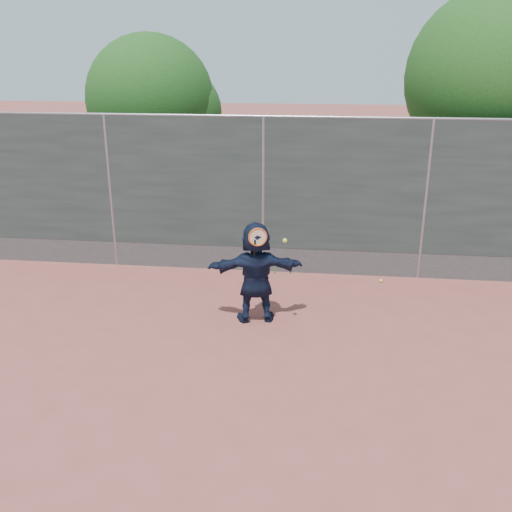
# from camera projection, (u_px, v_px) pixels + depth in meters

# --- Properties ---
(ground) EXTENTS (80.00, 80.00, 0.00)m
(ground) POSITION_uv_depth(u_px,v_px,m) (236.00, 361.00, 8.05)
(ground) COLOR #9E4C42
(ground) RESTS_ON ground
(player) EXTENTS (1.59, 0.78, 1.65)m
(player) POSITION_uv_depth(u_px,v_px,m) (256.00, 272.00, 9.01)
(player) COLOR #121A31
(player) RESTS_ON ground
(ball_ground) EXTENTS (0.07, 0.07, 0.07)m
(ball_ground) POSITION_uv_depth(u_px,v_px,m) (381.00, 281.00, 10.74)
(ball_ground) COLOR #DDF937
(ball_ground) RESTS_ON ground
(fence) EXTENTS (20.00, 0.06, 3.03)m
(fence) POSITION_uv_depth(u_px,v_px,m) (263.00, 193.00, 10.77)
(fence) COLOR #38423D
(fence) RESTS_ON ground
(swing_action) EXTENTS (0.60, 0.19, 0.51)m
(swing_action) POSITION_uv_depth(u_px,v_px,m) (260.00, 238.00, 8.59)
(swing_action) COLOR #D75314
(swing_action) RESTS_ON ground
(tree_right) EXTENTS (3.78, 3.60, 5.39)m
(tree_right) POSITION_uv_depth(u_px,v_px,m) (502.00, 83.00, 11.70)
(tree_right) COLOR #382314
(tree_right) RESTS_ON ground
(tree_left) EXTENTS (3.15, 3.00, 4.53)m
(tree_left) POSITION_uv_depth(u_px,v_px,m) (158.00, 103.00, 13.47)
(tree_left) COLOR #382314
(tree_left) RESTS_ON ground
(weed_clump) EXTENTS (0.68, 0.07, 0.30)m
(weed_clump) POSITION_uv_depth(u_px,v_px,m) (277.00, 267.00, 11.13)
(weed_clump) COLOR #387226
(weed_clump) RESTS_ON ground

